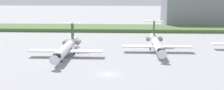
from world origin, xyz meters
TOP-DOWN VIEW (x-y plane):
  - ground_plane at (0.00, 30.00)m, footprint 500.00×500.00m
  - grass_berm at (0.00, 76.28)m, footprint 320.00×20.00m
  - regional_jet_third at (-14.00, 18.93)m, footprint 22.81×31.00m
  - regional_jet_fourth at (14.61, 27.14)m, footprint 22.81×31.00m
  - distant_hangar at (52.00, 98.13)m, footprint 52.33×27.44m

SIDE VIEW (x-z plane):
  - ground_plane at x=0.00m, z-range 0.00..0.00m
  - grass_berm at x=0.00m, z-range 0.00..1.64m
  - regional_jet_third at x=-14.00m, z-range -1.96..7.04m
  - regional_jet_fourth at x=14.61m, z-range -1.96..7.04m
  - distant_hangar at x=52.00m, z-range 0.00..15.37m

